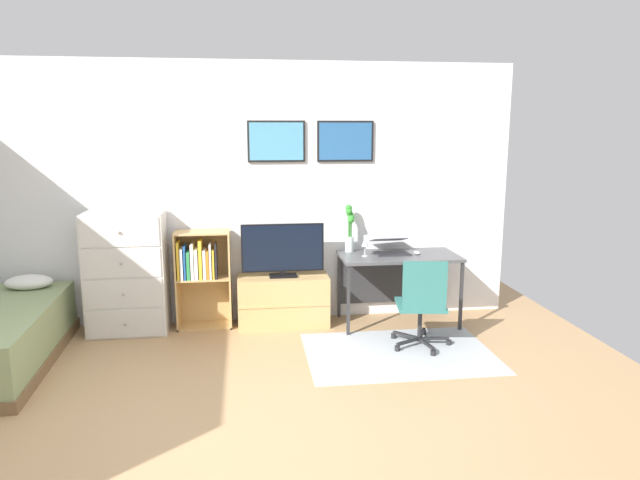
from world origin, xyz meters
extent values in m
plane|color=tan|center=(0.00, 0.00, 0.00)|extent=(7.20, 7.20, 0.00)
cube|color=white|center=(0.00, 2.43, 1.35)|extent=(6.12, 0.06, 2.70)
cube|color=black|center=(0.55, 2.38, 1.89)|extent=(0.59, 0.02, 0.42)
cube|color=#4C93B7|center=(0.55, 2.37, 1.89)|extent=(0.55, 0.01, 0.38)
cube|color=black|center=(1.26, 2.38, 1.89)|extent=(0.59, 0.02, 0.42)
cube|color=#285B93|center=(1.26, 2.37, 1.89)|extent=(0.55, 0.01, 0.38)
cube|color=#B2B7BC|center=(1.58, 1.24, 0.00)|extent=(1.70, 1.20, 0.01)
ellipsoid|color=white|center=(-1.88, 2.11, 0.56)|extent=(0.45, 0.30, 0.14)
cube|color=silver|center=(-0.97, 2.16, 0.61)|extent=(0.77, 0.42, 1.22)
cube|color=silver|center=(-0.97, 1.94, 0.16)|extent=(0.73, 0.01, 0.28)
sphere|color=#A59E8C|center=(-0.97, 1.93, 0.16)|extent=(0.03, 0.03, 0.03)
cube|color=silver|center=(-0.97, 1.94, 0.46)|extent=(0.73, 0.01, 0.28)
sphere|color=#A59E8C|center=(-0.97, 1.93, 0.46)|extent=(0.03, 0.03, 0.03)
cube|color=silver|center=(-0.97, 1.94, 0.76)|extent=(0.73, 0.01, 0.28)
sphere|color=#A59E8C|center=(-0.97, 1.93, 0.76)|extent=(0.03, 0.03, 0.03)
cube|color=silver|center=(-0.97, 1.94, 1.06)|extent=(0.73, 0.01, 0.28)
sphere|color=#A59E8C|center=(-0.97, 1.93, 1.06)|extent=(0.03, 0.03, 0.03)
cube|color=tan|center=(-0.49, 2.22, 0.50)|extent=(0.02, 0.30, 1.00)
cube|color=tan|center=(0.04, 2.22, 0.50)|extent=(0.02, 0.30, 1.00)
cube|color=tan|center=(-0.23, 2.22, 0.01)|extent=(0.55, 0.30, 0.02)
cube|color=tan|center=(-0.23, 2.22, 0.52)|extent=(0.52, 0.30, 0.02)
cube|color=tan|center=(-0.23, 2.22, 0.99)|extent=(0.52, 0.30, 0.02)
cube|color=tan|center=(-0.23, 2.37, 0.50)|extent=(0.55, 0.01, 1.00)
cube|color=gold|center=(-0.46, 2.17, 0.72)|extent=(0.02, 0.18, 0.38)
cube|color=white|center=(-0.43, 2.18, 0.69)|extent=(0.03, 0.19, 0.32)
cube|color=#1E519E|center=(-0.40, 2.19, 0.70)|extent=(0.02, 0.22, 0.34)
cube|color=#2D8C4C|center=(-0.36, 2.17, 0.67)|extent=(0.03, 0.18, 0.28)
cube|color=white|center=(-0.33, 2.18, 0.71)|extent=(0.03, 0.21, 0.36)
cube|color=white|center=(-0.29, 2.17, 0.68)|extent=(0.04, 0.19, 0.31)
cube|color=gold|center=(-0.24, 2.18, 0.73)|extent=(0.03, 0.20, 0.39)
cube|color=white|center=(-0.21, 2.17, 0.68)|extent=(0.03, 0.18, 0.30)
cube|color=orange|center=(-0.17, 2.18, 0.67)|extent=(0.03, 0.21, 0.28)
cube|color=white|center=(-0.15, 2.18, 0.71)|extent=(0.02, 0.21, 0.35)
cube|color=gold|center=(-0.12, 2.17, 0.68)|extent=(0.02, 0.19, 0.30)
cube|color=black|center=(-0.09, 2.18, 0.71)|extent=(0.02, 0.20, 0.36)
cube|color=tan|center=(0.58, 2.17, 0.26)|extent=(0.94, 0.40, 0.52)
cube|color=tan|center=(0.58, 1.97, 0.26)|extent=(0.94, 0.01, 0.02)
cube|color=black|center=(0.58, 2.15, 0.53)|extent=(0.28, 0.16, 0.02)
cube|color=black|center=(0.58, 2.15, 0.57)|extent=(0.06, 0.04, 0.05)
cube|color=black|center=(0.58, 2.15, 0.83)|extent=(0.84, 0.02, 0.50)
cube|color=black|center=(0.58, 2.14, 0.83)|extent=(0.81, 0.01, 0.47)
cube|color=#4C4C4F|center=(1.78, 2.06, 0.72)|extent=(1.22, 0.63, 0.03)
cube|color=#2D2D30|center=(1.20, 1.77, 0.35)|extent=(0.03, 0.03, 0.71)
cube|color=#2D2D30|center=(2.36, 1.77, 0.35)|extent=(0.03, 0.03, 0.71)
cube|color=#2D2D30|center=(1.20, 2.34, 0.35)|extent=(0.03, 0.03, 0.71)
cube|color=#2D2D30|center=(2.36, 2.34, 0.35)|extent=(0.03, 0.03, 0.71)
cube|color=#2D2D30|center=(1.78, 2.36, 0.39)|extent=(1.16, 0.02, 0.50)
cylinder|color=#232326|center=(2.10, 1.38, 0.03)|extent=(0.05, 0.05, 0.05)
cube|color=#232326|center=(1.96, 1.40, 0.07)|extent=(0.28, 0.07, 0.02)
cylinder|color=#232326|center=(1.95, 1.67, 0.03)|extent=(0.05, 0.05, 0.05)
cube|color=#232326|center=(1.89, 1.55, 0.07)|extent=(0.15, 0.26, 0.02)
cylinder|color=#232326|center=(1.63, 1.62, 0.03)|extent=(0.05, 0.05, 0.05)
cube|color=#232326|center=(1.73, 1.52, 0.07)|extent=(0.22, 0.22, 0.02)
cylinder|color=#232326|center=(1.58, 1.29, 0.03)|extent=(0.05, 0.05, 0.05)
cube|color=#232326|center=(1.70, 1.36, 0.07)|extent=(0.26, 0.16, 0.02)
cylinder|color=#232326|center=(1.87, 1.14, 0.03)|extent=(0.05, 0.05, 0.05)
cube|color=#232326|center=(1.85, 1.28, 0.07)|extent=(0.08, 0.28, 0.02)
cylinder|color=#232326|center=(1.82, 1.42, 0.23)|extent=(0.04, 0.04, 0.30)
cube|color=#2D6B66|center=(1.82, 1.42, 0.40)|extent=(0.50, 0.50, 0.03)
cube|color=#2D6B66|center=(1.79, 1.22, 0.64)|extent=(0.40, 0.09, 0.45)
cube|color=#333338|center=(1.72, 2.10, 0.75)|extent=(0.37, 0.26, 0.01)
cube|color=black|center=(1.72, 2.09, 0.75)|extent=(0.35, 0.24, 0.00)
cube|color=#333338|center=(1.71, 2.25, 0.86)|extent=(0.37, 0.24, 0.07)
cube|color=black|center=(1.71, 2.24, 0.87)|extent=(0.35, 0.22, 0.06)
ellipsoid|color=silver|center=(1.97, 2.06, 0.76)|extent=(0.06, 0.10, 0.03)
cylinder|color=silver|center=(1.30, 2.28, 0.82)|extent=(0.09, 0.09, 0.16)
cylinder|color=#3D8438|center=(1.32, 2.29, 0.94)|extent=(0.01, 0.01, 0.31)
sphere|color=#308B2C|center=(1.32, 2.29, 1.10)|extent=(0.07, 0.07, 0.07)
cylinder|color=#3D8438|center=(1.31, 2.30, 0.96)|extent=(0.01, 0.01, 0.34)
sphere|color=#308B2C|center=(1.31, 2.30, 1.13)|extent=(0.07, 0.07, 0.07)
cylinder|color=#3D8438|center=(1.29, 2.29, 1.00)|extent=(0.01, 0.01, 0.42)
sphere|color=#308B2C|center=(1.29, 2.29, 1.21)|extent=(0.07, 0.07, 0.07)
cylinder|color=#3D8438|center=(1.29, 2.28, 0.98)|extent=(0.01, 0.01, 0.38)
sphere|color=#308B2C|center=(1.29, 2.28, 1.17)|extent=(0.07, 0.07, 0.07)
cylinder|color=#3D8438|center=(1.31, 2.26, 0.93)|extent=(0.01, 0.01, 0.29)
sphere|color=#308B2C|center=(1.31, 2.26, 1.08)|extent=(0.07, 0.07, 0.07)
cylinder|color=silver|center=(1.41, 2.03, 0.74)|extent=(0.06, 0.06, 0.01)
cylinder|color=silver|center=(1.41, 2.03, 0.80)|extent=(0.01, 0.01, 0.10)
cone|color=silver|center=(1.41, 2.03, 0.88)|extent=(0.07, 0.07, 0.07)
camera|label=1|loc=(0.21, -3.61, 2.03)|focal=32.40mm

